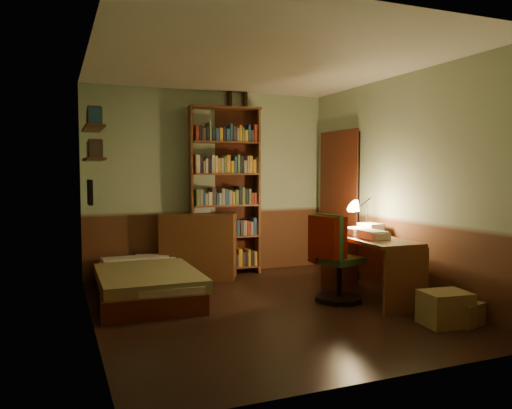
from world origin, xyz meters
name	(u,v)px	position (x,y,z in m)	size (l,w,h in m)	color
floor	(265,309)	(0.00, 0.00, -0.01)	(3.50, 4.00, 0.02)	black
ceiling	(265,61)	(0.00, 0.00, 2.61)	(3.50, 4.00, 0.02)	silver
wall_back	(210,183)	(0.00, 2.01, 1.30)	(3.50, 0.02, 2.60)	#94AA88
wall_left	(90,189)	(-1.76, 0.00, 1.30)	(0.02, 4.00, 2.60)	#94AA88
wall_right	(401,185)	(1.76, 0.00, 1.30)	(0.02, 4.00, 2.60)	#94AA88
wall_front	(380,196)	(0.00, -2.01, 1.30)	(3.50, 0.02, 2.60)	#94AA88
doorway	(340,204)	(1.72, 1.30, 1.00)	(0.06, 0.90, 2.00)	black
door_trim	(338,204)	(1.69, 1.30, 1.00)	(0.02, 0.98, 2.08)	#42180B
bed	(145,272)	(-1.10, 0.97, 0.29)	(1.03, 1.94, 0.57)	olive
dresser	(199,245)	(-0.24, 1.77, 0.45)	(1.00, 0.50, 0.89)	#583119
mini_stereo	(201,208)	(-0.17, 1.89, 0.95)	(0.23, 0.18, 0.12)	#B2B2B7
bookshelf	(225,191)	(0.17, 1.85, 1.18)	(1.01, 0.31, 2.36)	#583119
bottle_left	(230,99)	(0.29, 1.96, 2.50)	(0.07, 0.07, 0.27)	black
bottle_right	(245,100)	(0.52, 1.96, 2.50)	(0.07, 0.07, 0.27)	black
desk	(369,268)	(1.26, -0.09, 0.36)	(0.55, 1.34, 0.72)	#583119
paper_stack	(371,228)	(1.54, 0.28, 0.77)	(0.20, 0.28, 0.11)	silver
desk_lamp	(367,208)	(1.53, 0.36, 1.01)	(0.18, 0.18, 0.59)	black
office_chair	(339,257)	(0.89, -0.04, 0.50)	(0.50, 0.44, 1.00)	#315E31
red_jacket	(350,193)	(0.89, -0.25, 1.23)	(0.21, 0.39, 0.46)	#8E1A05
wall_shelf_lower	(94,159)	(-1.64, 1.10, 1.60)	(0.20, 0.90, 0.03)	#583119
wall_shelf_upper	(93,128)	(-1.64, 1.10, 1.95)	(0.20, 0.90, 0.03)	#583119
framed_picture	(90,192)	(-1.72, 0.60, 1.25)	(0.04, 0.32, 0.26)	black
cardboard_box_a	(445,308)	(1.37, -1.18, 0.16)	(0.43, 0.34, 0.32)	olive
cardboard_box_b	(465,313)	(1.56, -1.24, 0.11)	(0.31, 0.25, 0.22)	olive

